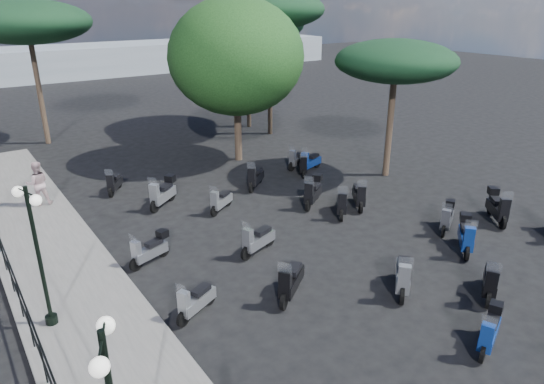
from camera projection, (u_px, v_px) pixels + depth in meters
ground at (317, 266)px, 14.72m from camera, size 120.00×120.00×0.00m
sidewalk at (69, 287)px, 13.52m from camera, size 3.00×30.00×0.15m
railing at (13, 279)px, 12.37m from camera, size 0.04×26.04×1.10m
lamp_post_1 at (37, 249)px, 11.13m from camera, size 0.48×1.03×3.60m
pedestrian_far at (38, 183)px, 18.45m from camera, size 0.91×0.74×1.72m
scooter_2 at (196, 301)px, 12.27m from camera, size 1.41×0.79×1.20m
scooter_3 at (150, 250)px, 14.72m from camera, size 1.46×0.70×1.20m
scooter_4 at (114, 183)px, 20.15m from camera, size 0.97×1.29×1.21m
scooter_6 at (489, 331)px, 11.11m from camera, size 1.44×0.77×1.21m
scooter_7 at (291, 282)px, 13.01m from camera, size 1.46×1.13×1.38m
scooter_8 at (257, 240)px, 15.31m from camera, size 1.60×0.74×1.31m
scooter_9 at (221, 201)px, 18.37m from camera, size 1.34×0.90×1.21m
scooter_10 at (163, 193)px, 18.79m from camera, size 1.52×1.22×1.42m
scooter_12 at (490, 281)px, 13.05m from camera, size 1.52×1.00×1.36m
scooter_13 at (403, 276)px, 13.26m from camera, size 1.41×1.24×1.41m
scooter_14 at (313, 192)px, 18.92m from camera, size 1.53×1.17×1.41m
scooter_15 at (255, 178)px, 20.64m from camera, size 1.37×1.16×1.34m
scooter_18 at (466, 236)px, 15.45m from camera, size 1.41×1.24×1.37m
scooter_19 at (342, 203)px, 18.04m from camera, size 1.24×1.32×1.36m
scooter_20 at (359, 196)px, 18.71m from camera, size 1.10×1.43×1.35m
scooter_21 at (298, 159)px, 23.08m from camera, size 1.52×0.73×1.26m
scooter_24 at (497, 208)px, 17.51m from camera, size 1.28×1.47×1.42m
scooter_25 at (447, 218)px, 16.83m from camera, size 1.42×0.92×1.24m
scooter_26 at (303, 165)px, 22.26m from camera, size 1.01×1.34×1.25m
scooter_27 at (310, 162)px, 22.68m from camera, size 1.58×0.74×1.30m
broadleaf_tree at (236, 57)px, 22.64m from camera, size 6.39×6.39×7.76m
pine_0 at (270, 10)px, 26.65m from camera, size 6.05×6.05×8.08m
pine_1 at (247, 24)px, 28.57m from camera, size 6.76×6.76×7.36m
pine_2 at (27, 22)px, 24.87m from camera, size 6.43×6.43×7.59m
pine_3 at (396, 61)px, 20.47m from camera, size 5.18×5.18×6.02m
distant_hills at (28, 64)px, 48.42m from camera, size 70.00×8.00×3.00m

